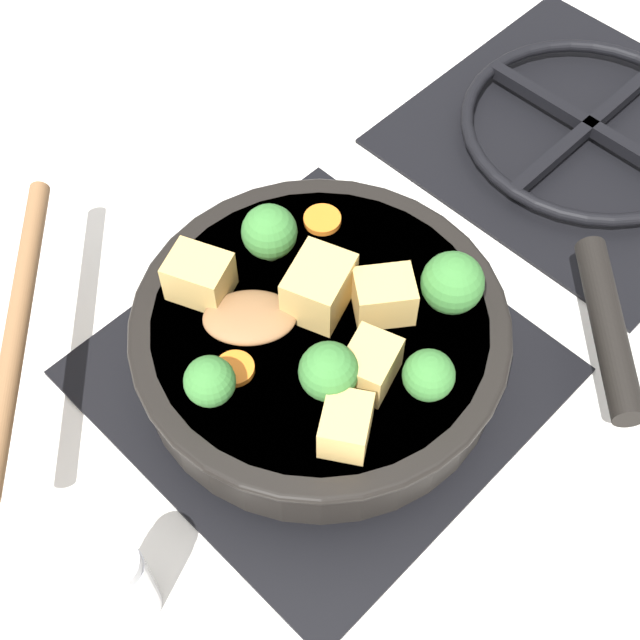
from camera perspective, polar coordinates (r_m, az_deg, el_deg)
ground_plane at (r=0.71m, az=-0.00°, el=-3.40°), size 2.40×2.40×0.00m
front_burner_grate at (r=0.70m, az=-0.00°, el=-2.90°), size 0.31×0.31×0.03m
rear_burner_grate at (r=0.90m, az=16.73°, el=11.42°), size 0.31×0.31×0.03m
skillet_pan at (r=0.66m, az=0.23°, el=-1.02°), size 0.35×0.35×0.05m
wooden_spoon at (r=0.65m, az=-13.20°, el=-0.17°), size 0.26×0.26×0.02m
tofu_cube_center_large at (r=0.64m, az=4.12°, el=1.51°), size 0.05×0.05×0.03m
tofu_cube_near_handle at (r=0.59m, az=1.66°, el=-6.75°), size 0.05×0.05×0.03m
tofu_cube_east_chunk at (r=0.65m, az=-7.73°, el=2.77°), size 0.05×0.05×0.04m
tofu_cube_west_chunk at (r=0.64m, az=-0.06°, el=2.13°), size 0.05×0.06×0.04m
tofu_cube_back_piece at (r=0.61m, az=3.22°, el=-2.91°), size 0.04×0.05×0.03m
broccoli_floret_near_spoon at (r=0.60m, az=6.96°, el=-3.56°), size 0.04×0.04×0.04m
broccoli_floret_center_top at (r=0.59m, az=0.56°, el=-3.34°), size 0.04×0.04×0.05m
broccoli_floret_east_rim at (r=0.60m, az=-7.07°, el=-3.95°), size 0.04×0.04×0.04m
broccoli_floret_west_rim at (r=0.64m, az=8.48°, el=2.35°), size 0.05×0.05×0.05m
broccoli_floret_north_edge at (r=0.66m, az=-3.26°, el=5.63°), size 0.04×0.04×0.05m
carrot_slice_orange_thin at (r=0.62m, az=-5.47°, el=-3.11°), size 0.03×0.03×0.01m
carrot_slice_near_center at (r=0.70m, az=0.15°, el=6.44°), size 0.03×0.03×0.01m
salt_shaker at (r=0.61m, az=-12.40°, el=-16.21°), size 0.04×0.04×0.09m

